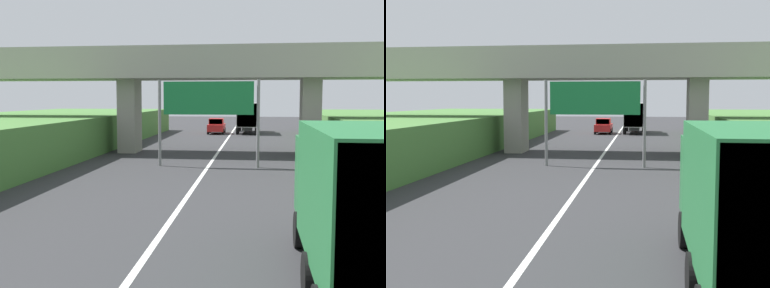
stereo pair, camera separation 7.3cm
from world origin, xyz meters
The scene contains 9 objects.
lane_centre_stripe centered at (0.00, 24.86, 0.00)m, with size 0.20×89.73×0.01m, color white.
overpass_bridge centered at (0.00, 31.08, 5.64)m, with size 40.00×4.80×7.52m.
overhead_highway_sign centered at (0.00, 24.17, 3.68)m, with size 5.88×0.18×5.02m.
truck_green centered at (4.88, 6.69, 1.93)m, with size 2.44×7.30×3.44m.
truck_yellow centered at (1.81, 51.53, 1.93)m, with size 2.44×7.30×3.44m.
car_red centered at (-1.63, 50.11, 0.86)m, with size 1.86×4.10×1.72m.
construction_barrel_2 centered at (6.57, 13.49, 0.46)m, with size 0.57×0.57×0.90m.
construction_barrel_3 centered at (6.62, 17.09, 0.46)m, with size 0.57×0.57×0.90m.
construction_barrel_4 centered at (6.62, 20.69, 0.46)m, with size 0.57×0.57×0.90m.
Camera 1 is at (2.70, -3.19, 3.97)m, focal length 44.67 mm.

